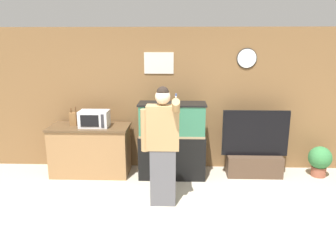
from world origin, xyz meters
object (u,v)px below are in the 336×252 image
Objects in this scene: tv_on_stand at (254,157)px; person_standing at (162,145)px; aquarium_on_stand at (172,141)px; microwave at (94,119)px; knife_block at (73,119)px; potted_plant at (320,160)px; counter_island at (91,150)px.

person_standing is (-1.59, -1.14, 0.57)m from tv_on_stand.
aquarium_on_stand is at bearing 83.83° from person_standing.
tv_on_stand is (2.83, 0.07, -0.69)m from microwave.
knife_block reaches higher than microwave.
knife_block is at bearing 144.81° from person_standing.
tv_on_stand is 1.16m from potted_plant.
counter_island is 2.94m from tv_on_stand.
potted_plant is at bearing -0.10° from tv_on_stand.
knife_block is 0.28× the size of tv_on_stand.
aquarium_on_stand is 2.66m from potted_plant.
potted_plant is (3.99, 0.07, -0.73)m from microwave.
person_standing is at bearing -144.34° from tv_on_stand.
counter_island reaches higher than potted_plant.
tv_on_stand is 2.17× the size of potted_plant.
tv_on_stand is at bearing -0.44° from knife_block.
microwave is 4.06m from potted_plant.
tv_on_stand reaches higher than microwave.
aquarium_on_stand reaches higher than knife_block.
counter_island is 1.82m from person_standing.
counter_island is 0.60m from microwave.
aquarium_on_stand is at bearing -175.97° from tv_on_stand.
person_standing reaches higher than aquarium_on_stand.
counter_island is 1.18× the size of tv_on_stand.
tv_on_stand is at bearing 0.37° from counter_island.
knife_block is 1.80m from aquarium_on_stand.
tv_on_stand is 2.03m from person_standing.
counter_island is 1.05× the size of aquarium_on_stand.
person_standing reaches higher than microwave.
potted_plant is at bearing 2.21° from aquarium_on_stand.
microwave is at bearing 139.41° from person_standing.
knife_block is 0.25× the size of aquarium_on_stand.
counter_island is 1.49m from aquarium_on_stand.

